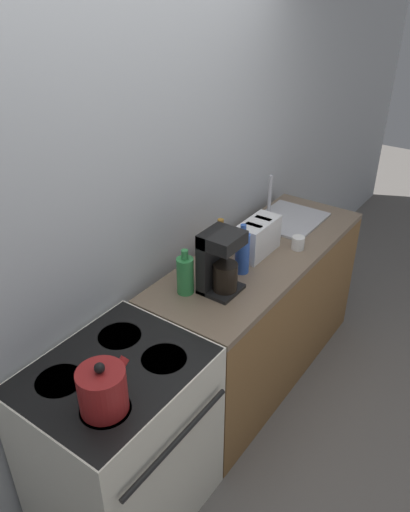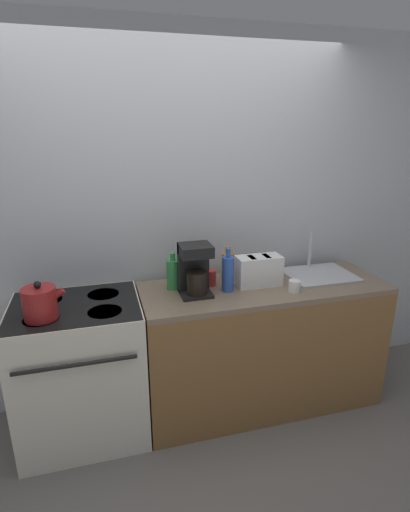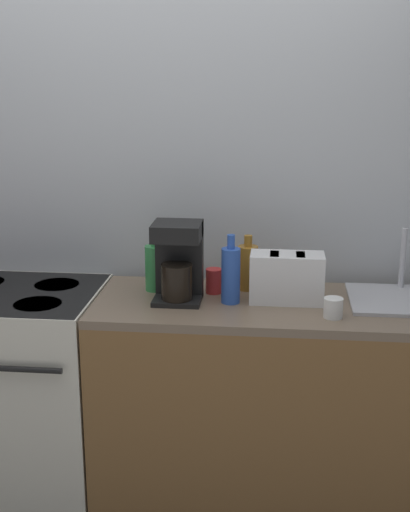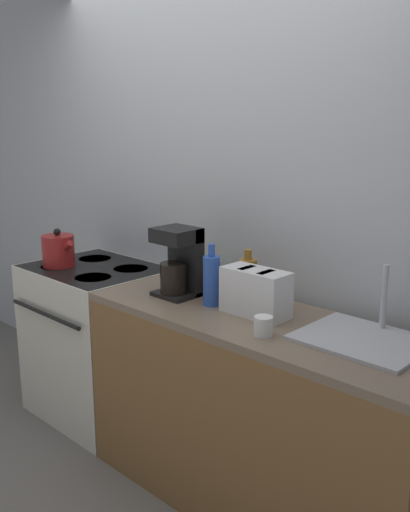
{
  "view_description": "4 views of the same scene",
  "coord_description": "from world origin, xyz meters",
  "px_view_note": "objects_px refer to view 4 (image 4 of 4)",
  "views": [
    {
      "loc": [
        -1.7,
        -0.91,
        2.39
      ],
      "look_at": [
        0.11,
        0.37,
        1.1
      ],
      "focal_mm": 35.0,
      "sensor_mm": 36.0,
      "label": 1
    },
    {
      "loc": [
        -0.47,
        -2.03,
        1.97
      ],
      "look_at": [
        0.2,
        0.37,
        1.15
      ],
      "focal_mm": 28.0,
      "sensor_mm": 36.0,
      "label": 2
    },
    {
      "loc": [
        0.52,
        -2.53,
        1.91
      ],
      "look_at": [
        0.21,
        0.36,
        1.1
      ],
      "focal_mm": 50.0,
      "sensor_mm": 36.0,
      "label": 3
    },
    {
      "loc": [
        2.06,
        -1.56,
        1.76
      ],
      "look_at": [
        0.27,
        0.3,
        1.14
      ],
      "focal_mm": 40.0,
      "sensor_mm": 36.0,
      "label": 4
    }
  ],
  "objects_px": {
    "toaster": "(256,292)",
    "cup_white": "(263,326)",
    "bottle_green": "(181,266)",
    "stove": "(97,339)",
    "bottle_amber": "(248,279)",
    "bottle_blue": "(211,280)",
    "kettle": "(58,251)",
    "coffee_maker": "(180,261)",
    "cup_red": "(216,285)"
  },
  "relations": [
    {
      "from": "kettle",
      "to": "coffee_maker",
      "type": "bearing_deg",
      "value": 6.32
    },
    {
      "from": "stove",
      "to": "bottle_green",
      "type": "distance_m",
      "value": 0.85
    },
    {
      "from": "bottle_green",
      "to": "bottle_blue",
      "type": "xyz_separation_m",
      "value": [
        0.34,
        -0.13,
        0.02
      ]
    },
    {
      "from": "bottle_green",
      "to": "bottle_blue",
      "type": "bearing_deg",
      "value": -21.19
    },
    {
      "from": "kettle",
      "to": "cup_red",
      "type": "bearing_deg",
      "value": 11.38
    },
    {
      "from": "bottle_amber",
      "to": "cup_red",
      "type": "height_order",
      "value": "bottle_amber"
    },
    {
      "from": "kettle",
      "to": "bottle_blue",
      "type": "distance_m",
      "value": 1.15
    },
    {
      "from": "coffee_maker",
      "to": "bottle_green",
      "type": "height_order",
      "value": "coffee_maker"
    },
    {
      "from": "stove",
      "to": "bottle_amber",
      "type": "height_order",
      "value": "bottle_amber"
    },
    {
      "from": "cup_red",
      "to": "bottle_amber",
      "type": "bearing_deg",
      "value": 24.77
    },
    {
      "from": "toaster",
      "to": "bottle_blue",
      "type": "bearing_deg",
      "value": -170.84
    },
    {
      "from": "toaster",
      "to": "coffee_maker",
      "type": "bearing_deg",
      "value": -176.33
    },
    {
      "from": "bottle_amber",
      "to": "coffee_maker",
      "type": "bearing_deg",
      "value": -147.88
    },
    {
      "from": "stove",
      "to": "bottle_blue",
      "type": "relative_size",
      "value": 3.18
    },
    {
      "from": "toaster",
      "to": "bottle_green",
      "type": "xyz_separation_m",
      "value": [
        -0.57,
        0.09,
        0.0
      ]
    },
    {
      "from": "kettle",
      "to": "bottle_green",
      "type": "height_order",
      "value": "bottle_green"
    },
    {
      "from": "kettle",
      "to": "bottle_blue",
      "type": "bearing_deg",
      "value": 4.69
    },
    {
      "from": "coffee_maker",
      "to": "cup_red",
      "type": "xyz_separation_m",
      "value": [
        0.14,
        0.11,
        -0.12
      ]
    },
    {
      "from": "stove",
      "to": "coffee_maker",
      "type": "height_order",
      "value": "coffee_maker"
    },
    {
      "from": "cup_white",
      "to": "bottle_green",
      "type": "bearing_deg",
      "value": 160.32
    },
    {
      "from": "bottle_amber",
      "to": "cup_white",
      "type": "distance_m",
      "value": 0.48
    },
    {
      "from": "bottle_amber",
      "to": "cup_white",
      "type": "bearing_deg",
      "value": -42.66
    },
    {
      "from": "cup_white",
      "to": "cup_red",
      "type": "bearing_deg",
      "value": 152.46
    },
    {
      "from": "bottle_amber",
      "to": "bottle_blue",
      "type": "distance_m",
      "value": 0.2
    },
    {
      "from": "toaster",
      "to": "cup_white",
      "type": "xyz_separation_m",
      "value": [
        0.18,
        -0.17,
        -0.06
      ]
    },
    {
      "from": "cup_red",
      "to": "bottle_green",
      "type": "bearing_deg",
      "value": 177.44
    },
    {
      "from": "bottle_green",
      "to": "cup_red",
      "type": "bearing_deg",
      "value": -2.56
    },
    {
      "from": "stove",
      "to": "kettle",
      "type": "bearing_deg",
      "value": -143.57
    },
    {
      "from": "kettle",
      "to": "bottle_green",
      "type": "relative_size",
      "value": 0.94
    },
    {
      "from": "stove",
      "to": "kettle",
      "type": "height_order",
      "value": "kettle"
    },
    {
      "from": "stove",
      "to": "coffee_maker",
      "type": "bearing_deg",
      "value": -1.78
    },
    {
      "from": "cup_white",
      "to": "coffee_maker",
      "type": "bearing_deg",
      "value": 167.04
    },
    {
      "from": "bottle_blue",
      "to": "cup_red",
      "type": "xyz_separation_m",
      "value": [
        -0.08,
        0.12,
        -0.07
      ]
    },
    {
      "from": "bottle_blue",
      "to": "cup_red",
      "type": "height_order",
      "value": "bottle_blue"
    },
    {
      "from": "toaster",
      "to": "cup_red",
      "type": "relative_size",
      "value": 2.85
    },
    {
      "from": "bottle_amber",
      "to": "toaster",
      "type": "bearing_deg",
      "value": -41.31
    },
    {
      "from": "bottle_blue",
      "to": "coffee_maker",
      "type": "bearing_deg",
      "value": 177.84
    },
    {
      "from": "bottle_amber",
      "to": "cup_white",
      "type": "relative_size",
      "value": 3.05
    },
    {
      "from": "bottle_green",
      "to": "cup_red",
      "type": "xyz_separation_m",
      "value": [
        0.26,
        -0.01,
        -0.05
      ]
    },
    {
      "from": "toaster",
      "to": "cup_white",
      "type": "bearing_deg",
      "value": -43.86
    },
    {
      "from": "stove",
      "to": "bottle_green",
      "type": "relative_size",
      "value": 3.7
    },
    {
      "from": "bottle_green",
      "to": "cup_red",
      "type": "relative_size",
      "value": 2.34
    },
    {
      "from": "bottle_green",
      "to": "cup_white",
      "type": "bearing_deg",
      "value": -19.68
    },
    {
      "from": "bottle_amber",
      "to": "cup_white",
      "type": "xyz_separation_m",
      "value": [
        0.35,
        -0.32,
        -0.06
      ]
    },
    {
      "from": "toaster",
      "to": "cup_white",
      "type": "relative_size",
      "value": 3.82
    },
    {
      "from": "stove",
      "to": "cup_white",
      "type": "distance_m",
      "value": 1.48
    },
    {
      "from": "coffee_maker",
      "to": "cup_white",
      "type": "relative_size",
      "value": 4.22
    },
    {
      "from": "bottle_green",
      "to": "cup_white",
      "type": "xyz_separation_m",
      "value": [
        0.75,
        -0.27,
        -0.06
      ]
    },
    {
      "from": "bottle_blue",
      "to": "bottle_green",
      "type": "bearing_deg",
      "value": 158.81
    },
    {
      "from": "toaster",
      "to": "cup_white",
      "type": "distance_m",
      "value": 0.26
    }
  ]
}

